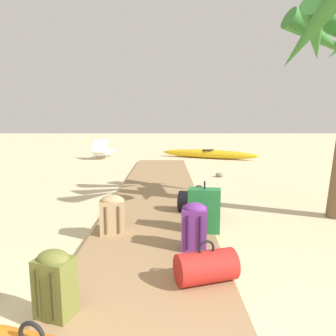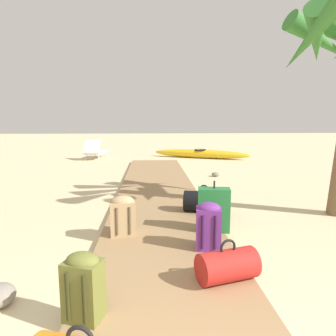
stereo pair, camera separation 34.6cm
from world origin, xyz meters
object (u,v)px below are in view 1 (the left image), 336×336
suitcase_green (204,210)px  kayak (208,154)px  lounge_chair (104,150)px  backpack_olive (54,282)px  backpack_tan (112,214)px  backpack_purple (194,225)px  duffel_bag_red (206,267)px  duffel_bag_black (199,202)px

suitcase_green → kayak: 8.61m
lounge_chair → backpack_olive: bearing=-80.7°
kayak → lounge_chair: bearing=-180.0°
backpack_tan → backpack_purple: 1.16m
suitcase_green → backpack_olive: suitcase_green is taller
backpack_tan → backpack_purple: backpack_purple is taller
duffel_bag_red → lounge_chair: (-2.92, 9.83, 0.10)m
backpack_purple → backpack_olive: 1.70m
backpack_purple → duffel_bag_red: backpack_purple is taller
lounge_chair → kayak: size_ratio=0.41×
lounge_chair → kayak: 4.29m
duffel_bag_red → lounge_chair: bearing=106.6°
duffel_bag_black → backpack_tan: size_ratio=1.34×
backpack_tan → lounge_chair: (-1.84, 8.60, -0.03)m
backpack_purple → kayak: (1.40, 9.10, -0.20)m
lounge_chair → kayak: lounge_chair is taller
duffel_bag_red → kayak: (1.36, 9.83, -0.05)m
backpack_olive → kayak: backpack_olive is taller
duffel_bag_red → lounge_chair: size_ratio=0.39×
duffel_bag_black → duffel_bag_red: bearing=-94.2°
lounge_chair → duffel_bag_red: bearing=-73.4°
duffel_bag_black → lounge_chair: lounge_chair is taller
suitcase_green → kayak: bearing=81.9°
backpack_purple → backpack_olive: backpack_purple is taller
suitcase_green → lounge_chair: 9.05m
duffel_bag_black → duffel_bag_red: (-0.16, -2.19, -0.02)m
lounge_chair → kayak: bearing=0.0°
duffel_bag_black → backpack_purple: backpack_purple is taller
lounge_chair → kayak: (4.28, 0.00, -0.15)m
duffel_bag_black → duffel_bag_red: duffel_bag_black is taller
duffel_bag_red → suitcase_green: bearing=83.9°
backpack_tan → kayak: backpack_tan is taller
backpack_tan → backpack_olive: backpack_olive is taller
kayak → backpack_purple: bearing=-98.8°
backpack_tan → duffel_bag_black: bearing=37.5°
backpack_tan → lounge_chair: size_ratio=0.33×
backpack_purple → lounge_chair: size_ratio=0.35×
duffel_bag_black → kayak: bearing=81.1°
backpack_purple → duffel_bag_red: size_ratio=0.91×
backpack_purple → duffel_bag_black: bearing=82.0°
suitcase_green → kayak: (1.22, 8.52, -0.20)m
backpack_purple → kayak: backpack_purple is taller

